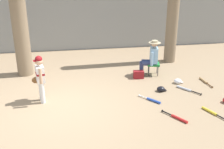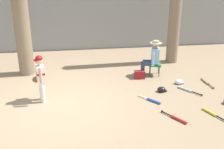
{
  "view_description": "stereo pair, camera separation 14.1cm",
  "coord_description": "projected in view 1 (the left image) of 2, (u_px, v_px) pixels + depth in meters",
  "views": [
    {
      "loc": [
        0.23,
        -6.46,
        3.38
      ],
      "look_at": [
        1.37,
        0.21,
        0.75
      ],
      "focal_mm": 43.55,
      "sensor_mm": 36.0,
      "label": 1
    },
    {
      "loc": [
        0.37,
        -6.48,
        3.38
      ],
      "look_at": [
        1.37,
        0.21,
        0.75
      ],
      "focal_mm": 43.55,
      "sensor_mm": 36.0,
      "label": 2
    }
  ],
  "objects": [
    {
      "name": "concrete_back_wall",
      "position": [
        60.0,
        17.0,
        11.73
      ],
      "size": [
        18.0,
        0.36,
        2.89
      ],
      "primitive_type": "cube",
      "color": "gray",
      "rests_on": "ground"
    },
    {
      "name": "ground_plane",
      "position": [
        62.0,
        107.0,
        7.13
      ],
      "size": [
        60.0,
        60.0,
        0.0
      ],
      "primitive_type": "plane",
      "color": "#937A5B"
    },
    {
      "name": "bat_aluminum_silver",
      "position": [
        186.0,
        89.0,
        8.12
      ],
      "size": [
        0.51,
        0.71,
        0.07
      ],
      "color": "#B7BCC6",
      "rests_on": "ground"
    },
    {
      "name": "bat_wood_tan",
      "position": [
        204.0,
        81.0,
        8.69
      ],
      "size": [
        0.08,
        0.79,
        0.07
      ],
      "color": "tan",
      "rests_on": "ground"
    },
    {
      "name": "batting_helmet_white",
      "position": [
        178.0,
        81.0,
        8.59
      ],
      "size": [
        0.29,
        0.22,
        0.17
      ],
      "color": "silver",
      "rests_on": "ground"
    },
    {
      "name": "batting_helmet_black",
      "position": [
        161.0,
        89.0,
        8.03
      ],
      "size": [
        0.29,
        0.22,
        0.16
      ],
      "color": "black",
      "rests_on": "ground"
    },
    {
      "name": "bat_yellow_trainer",
      "position": [
        211.0,
        112.0,
        6.82
      ],
      "size": [
        0.33,
        0.74,
        0.07
      ],
      "color": "yellow",
      "rests_on": "ground"
    },
    {
      "name": "seated_spectator",
      "position": [
        151.0,
        57.0,
        9.11
      ],
      "size": [
        0.68,
        0.54,
        1.2
      ],
      "color": "navy",
      "rests_on": "ground"
    },
    {
      "name": "handbag_beside_stool",
      "position": [
        139.0,
        75.0,
        8.97
      ],
      "size": [
        0.36,
        0.21,
        0.26
      ],
      "primitive_type": "cube",
      "rotation": [
        0.0,
        0.0,
        -0.09
      ],
      "color": "maroon",
      "rests_on": "ground"
    },
    {
      "name": "bat_red_barrel",
      "position": [
        177.0,
        118.0,
        6.55
      ],
      "size": [
        0.45,
        0.67,
        0.07
      ],
      "color": "red",
      "rests_on": "ground"
    },
    {
      "name": "young_ballplayer",
      "position": [
        40.0,
        76.0,
        7.18
      ],
      "size": [
        0.4,
        0.57,
        1.31
      ],
      "color": "white",
      "rests_on": "ground"
    },
    {
      "name": "folding_stool",
      "position": [
        153.0,
        65.0,
        9.2
      ],
      "size": [
        0.48,
        0.48,
        0.41
      ],
      "color": "#196B2D",
      "rests_on": "ground"
    },
    {
      "name": "bat_blue_youth",
      "position": [
        152.0,
        100.0,
        7.44
      ],
      "size": [
        0.49,
        0.59,
        0.07
      ],
      "color": "#2347AD",
      "rests_on": "ground"
    }
  ]
}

